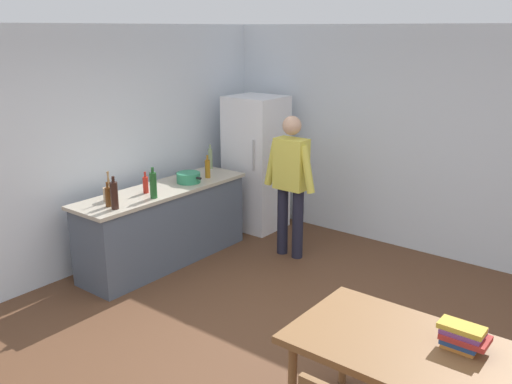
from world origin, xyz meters
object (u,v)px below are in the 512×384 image
object	(u,v)px
bottle_oil_amber	(208,168)
bottle_wine_dark	(114,195)
bottle_sauce_red	(146,185)
bottle_wine_green	(153,185)
bottle_vinegar_tall	(210,158)
utensil_jar	(108,193)
bottle_beer_brown	(108,197)
person	(291,177)
book_stack	(463,336)
cooking_pot	(188,178)
dining_table	(402,353)
refrigerator	(256,163)

from	to	relation	value
bottle_oil_amber	bottle_wine_dark	distance (m)	1.46
bottle_sauce_red	bottle_wine_dark	world-z (taller)	bottle_wine_dark
bottle_wine_green	bottle_oil_amber	bearing A→B (deg)	96.63
bottle_oil_amber	bottle_vinegar_tall	distance (m)	0.45
utensil_jar	bottle_wine_green	xyz separation A→B (m)	(0.31, 0.35, 0.07)
bottle_beer_brown	bottle_oil_amber	bearing A→B (deg)	88.83
utensil_jar	bottle_wine_green	size ratio (longest dim) A/B	0.94
bottle_oil_amber	person	bearing A→B (deg)	22.33
bottle_wine_green	bottle_vinegar_tall	world-z (taller)	bottle_wine_green
utensil_jar	book_stack	world-z (taller)	utensil_jar
cooking_pot	bottle_wine_green	size ratio (longest dim) A/B	1.18
utensil_jar	bottle_sauce_red	xyz separation A→B (m)	(0.09, 0.43, 0.02)
utensil_jar	bottle_sauce_red	bearing A→B (deg)	77.57
utensil_jar	bottle_beer_brown	world-z (taller)	utensil_jar
bottle_wine_dark	bottle_oil_amber	bearing A→B (deg)	93.37
cooking_pot	bottle_vinegar_tall	xyz separation A→B (m)	(-0.25, 0.65, 0.08)
person	bottle_wine_dark	size ratio (longest dim) A/B	5.00
utensil_jar	bottle_sauce_red	world-z (taller)	utensil_jar
bottle_oil_amber	utensil_jar	bearing A→B (deg)	-98.37
bottle_wine_green	bottle_beer_brown	size ratio (longest dim) A/B	1.31
cooking_pot	bottle_vinegar_tall	distance (m)	0.70
utensil_jar	cooking_pot	bearing A→B (deg)	80.90
bottle_wine_green	bottle_wine_dark	size ratio (longest dim) A/B	1.00
bottle_sauce_red	bottle_wine_dark	xyz separation A→B (m)	(0.19, -0.57, 0.05)
cooking_pot	bottle_sauce_red	bearing A→B (deg)	-96.66
dining_table	cooking_pot	distance (m)	3.65
bottle_sauce_red	bottle_oil_amber	world-z (taller)	bottle_oil_amber
bottle_oil_amber	bottle_beer_brown	size ratio (longest dim) A/B	1.08
dining_table	bottle_wine_dark	world-z (taller)	bottle_wine_dark
dining_table	utensil_jar	xyz separation A→B (m)	(-3.50, 0.43, 0.31)
refrigerator	dining_table	size ratio (longest dim) A/B	1.29
bottle_vinegar_tall	dining_table	bearing A→B (deg)	-30.42
bottle_wine_dark	bottle_beer_brown	bearing A→B (deg)	177.50
bottle_wine_green	refrigerator	bearing A→B (deg)	93.16
bottle_sauce_red	bottle_oil_amber	size ratio (longest dim) A/B	0.86
person	bottle_sauce_red	xyz separation A→B (m)	(-1.06, -1.29, 0.02)
dining_table	bottle_wine_green	bearing A→B (deg)	166.21
dining_table	bottle_oil_amber	xyz separation A→B (m)	(-3.31, 1.75, 0.34)
person	bottle_wine_green	distance (m)	1.60
person	bottle_vinegar_tall	xyz separation A→B (m)	(-1.24, -0.04, 0.06)
utensil_jar	bottle_beer_brown	bearing A→B (deg)	-38.66
refrigerator	person	bearing A→B (deg)	-30.23
refrigerator	bottle_wine_green	size ratio (longest dim) A/B	5.29
person	bottle_oil_amber	world-z (taller)	person
bottle_vinegar_tall	book_stack	bearing A→B (deg)	-26.39
refrigerator	cooking_pot	distance (m)	1.25
book_stack	bottle_beer_brown	bearing A→B (deg)	178.06
bottle_vinegar_tall	person	bearing A→B (deg)	1.86
dining_table	bottle_oil_amber	world-z (taller)	bottle_oil_amber
utensil_jar	bottle_wine_dark	distance (m)	0.32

